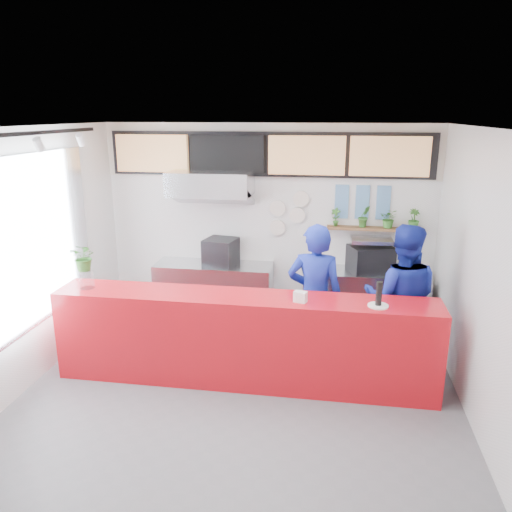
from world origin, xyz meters
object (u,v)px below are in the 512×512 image
Objects in this scene: staff_center at (315,298)px; staff_right at (401,299)px; espresso_machine at (370,259)px; service_counter at (244,339)px; pepper_mill at (379,294)px; panini_oven at (221,252)px.

staff_right is (1.05, 0.11, 0.00)m from staff_center.
staff_center is (-0.74, -1.31, -0.15)m from espresso_machine.
staff_right is at bearing 18.01° from service_counter.
staff_center is at bearing 140.94° from pepper_mill.
panini_oven is at bearing 110.71° from service_counter.
panini_oven is 1.99m from staff_center.
panini_oven reaches higher than service_counter.
staff_right is at bearing 64.17° from pepper_mill.
staff_center is (0.81, 0.49, 0.39)m from service_counter.
service_counter is 10.00× the size of panini_oven.
service_counter is 16.71× the size of pepper_mill.
panini_oven is at bearing 139.32° from pepper_mill.
panini_oven is 1.67× the size of pepper_mill.
espresso_machine is 1.52m from staff_center.
staff_right is at bearing -169.73° from staff_center.
panini_oven is (-0.68, 1.80, 0.55)m from service_counter.
staff_center is 6.98× the size of pepper_mill.
staff_right is at bearing -97.42° from espresso_machine.
staff_center is (1.49, -1.31, -0.16)m from panini_oven.
pepper_mill is at bearing 71.01° from staff_right.
espresso_machine is (1.55, 1.80, 0.54)m from service_counter.
espresso_machine is at bearing -69.00° from staff_right.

